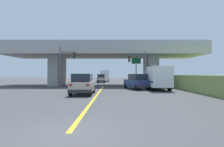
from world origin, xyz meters
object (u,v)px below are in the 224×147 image
object	(u,v)px
suv_crossing	(137,82)
semi_truck_distant	(105,76)
traffic_signal_nearside	(140,65)
traffic_signal_farside	(65,62)
box_truck	(158,78)
sedan_oncoming	(102,78)
suv_lead	(83,84)
highway_sign	(137,64)

from	to	relation	value
suv_crossing	semi_truck_distant	world-z (taller)	semi_truck_distant
traffic_signal_nearside	traffic_signal_farside	size ratio (longest dim) A/B	0.88
suv_crossing	traffic_signal_farside	size ratio (longest dim) A/B	0.84
suv_crossing	traffic_signal_nearside	bearing A→B (deg)	59.37
semi_truck_distant	traffic_signal_nearside	bearing A→B (deg)	-76.57
box_truck	sedan_oncoming	world-z (taller)	box_truck
suv_lead	semi_truck_distant	world-z (taller)	semi_truck_distant
suv_lead	highway_sign	size ratio (longest dim) A/B	0.88
highway_sign	suv_lead	bearing A→B (deg)	-116.90
box_truck	highway_sign	world-z (taller)	highway_sign
semi_truck_distant	traffic_signal_farside	bearing A→B (deg)	-101.38
suv_crossing	highway_sign	distance (m)	7.58
suv_lead	suv_crossing	distance (m)	8.97
sedan_oncoming	box_truck	bearing A→B (deg)	-68.30
box_truck	sedan_oncoming	distance (m)	22.49
semi_truck_distant	suv_lead	bearing A→B (deg)	-91.31
traffic_signal_nearside	highway_sign	distance (m)	3.74
suv_lead	suv_crossing	bearing A→B (deg)	47.19
suv_crossing	traffic_signal_farside	xyz separation A→B (m)	(-10.39, 3.55, 2.78)
traffic_signal_nearside	highway_sign	world-z (taller)	traffic_signal_nearside
sedan_oncoming	traffic_signal_farside	distance (m)	17.32
box_truck	sedan_oncoming	xyz separation A→B (m)	(-8.31, 20.89, -0.54)
box_truck	traffic_signal_farside	bearing A→B (deg)	161.10
traffic_signal_nearside	traffic_signal_farside	world-z (taller)	traffic_signal_farside
sedan_oncoming	traffic_signal_nearside	size ratio (longest dim) A/B	0.85
traffic_signal_nearside	traffic_signal_farside	distance (m)	11.23
traffic_signal_nearside	highway_sign	bearing A→B (deg)	90.16
traffic_signal_farside	suv_lead	bearing A→B (deg)	-67.02
suv_lead	traffic_signal_farside	bearing A→B (deg)	112.98
sedan_oncoming	semi_truck_distant	distance (m)	8.94
suv_crossing	traffic_signal_nearside	distance (m)	4.19
suv_lead	highway_sign	world-z (taller)	highway_sign
semi_truck_distant	box_truck	bearing A→B (deg)	-75.36
sedan_oncoming	highway_sign	bearing A→B (deg)	-62.92
suv_crossing	traffic_signal_nearside	world-z (taller)	traffic_signal_nearside
sedan_oncoming	semi_truck_distant	bearing A→B (deg)	86.59
traffic_signal_farside	highway_sign	bearing A→B (deg)	17.34
sedan_oncoming	semi_truck_distant	size ratio (longest dim) A/B	0.72
traffic_signal_nearside	semi_truck_distant	bearing A→B (deg)	103.43
suv_lead	sedan_oncoming	bearing A→B (deg)	89.40
suv_lead	semi_truck_distant	xyz separation A→B (m)	(0.81, 35.51, 0.60)
suv_lead	traffic_signal_nearside	bearing A→B (deg)	55.02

